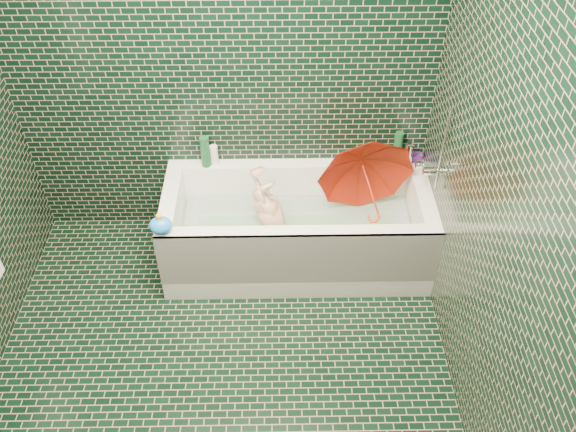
{
  "coord_description": "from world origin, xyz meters",
  "views": [
    {
      "loc": [
        0.34,
        -1.86,
        3.03
      ],
      "look_at": [
        0.39,
        0.82,
        0.56
      ],
      "focal_mm": 38.0,
      "sensor_mm": 36.0,
      "label": 1
    }
  ],
  "objects_px": {
    "rubber_duck": "(363,157)",
    "bath_toy": "(161,225)",
    "bathtub": "(297,235)",
    "child": "(277,225)",
    "umbrella": "(370,187)"
  },
  "relations": [
    {
      "from": "bath_toy",
      "to": "child",
      "type": "bearing_deg",
      "value": 10.46
    },
    {
      "from": "bathtub",
      "to": "bath_toy",
      "type": "bearing_deg",
      "value": -159.16
    },
    {
      "from": "bathtub",
      "to": "child",
      "type": "bearing_deg",
      "value": -179.09
    },
    {
      "from": "umbrella",
      "to": "bath_toy",
      "type": "bearing_deg",
      "value": -169.23
    },
    {
      "from": "bathtub",
      "to": "bath_toy",
      "type": "xyz_separation_m",
      "value": [
        -0.8,
        -0.3,
        0.4
      ]
    },
    {
      "from": "child",
      "to": "bath_toy",
      "type": "relative_size",
      "value": 5.39
    },
    {
      "from": "rubber_duck",
      "to": "bath_toy",
      "type": "xyz_separation_m",
      "value": [
        -1.24,
        -0.64,
        0.01
      ]
    },
    {
      "from": "child",
      "to": "bath_toy",
      "type": "xyz_separation_m",
      "value": [
        -0.67,
        -0.3,
        0.3
      ]
    },
    {
      "from": "bath_toy",
      "to": "umbrella",
      "type": "bearing_deg",
      "value": 1.28
    },
    {
      "from": "bath_toy",
      "to": "bathtub",
      "type": "bearing_deg",
      "value": 6.9
    },
    {
      "from": "bathtub",
      "to": "rubber_duck",
      "type": "distance_m",
      "value": 0.67
    },
    {
      "from": "child",
      "to": "bathtub",
      "type": "bearing_deg",
      "value": 73.07
    },
    {
      "from": "rubber_duck",
      "to": "bath_toy",
      "type": "distance_m",
      "value": 1.4
    },
    {
      "from": "rubber_duck",
      "to": "bath_toy",
      "type": "bearing_deg",
      "value": -133.57
    },
    {
      "from": "rubber_duck",
      "to": "umbrella",
      "type": "bearing_deg",
      "value": -68.68
    }
  ]
}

